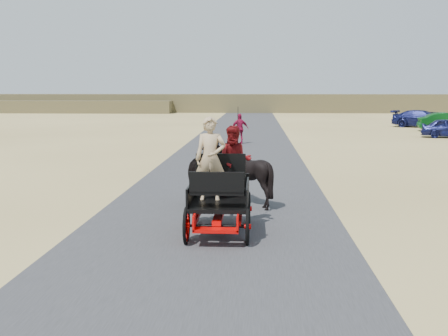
# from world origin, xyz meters

# --- Properties ---
(ground) EXTENTS (140.00, 140.00, 0.00)m
(ground) POSITION_xyz_m (0.00, 0.00, 0.00)
(ground) COLOR tan
(road) EXTENTS (6.00, 140.00, 0.01)m
(road) POSITION_xyz_m (0.00, 0.00, 0.01)
(road) COLOR #38383A
(road) RESTS_ON ground
(ridge_far) EXTENTS (140.00, 6.00, 2.40)m
(ridge_far) POSITION_xyz_m (0.00, 62.00, 1.20)
(ridge_far) COLOR brown
(ridge_far) RESTS_ON ground
(ridge_near) EXTENTS (40.00, 4.00, 1.60)m
(ridge_near) POSITION_xyz_m (-30.00, 58.00, 0.80)
(ridge_near) COLOR brown
(ridge_near) RESTS_ON ground
(carriage) EXTENTS (1.30, 2.40, 0.72)m
(carriage) POSITION_xyz_m (0.20, -2.21, 0.36)
(carriage) COLOR black
(carriage) RESTS_ON ground
(horse_left) EXTENTS (0.91, 2.01, 1.70)m
(horse_left) POSITION_xyz_m (-0.35, 0.79, 0.85)
(horse_left) COLOR black
(horse_left) RESTS_ON ground
(horse_right) EXTENTS (1.37, 1.54, 1.70)m
(horse_right) POSITION_xyz_m (0.75, 0.79, 0.85)
(horse_right) COLOR black
(horse_right) RESTS_ON ground
(driver_man) EXTENTS (0.66, 0.43, 1.80)m
(driver_man) POSITION_xyz_m (0.00, -2.16, 1.62)
(driver_man) COLOR tan
(driver_man) RESTS_ON carriage
(passenger_woman) EXTENTS (0.77, 0.60, 1.58)m
(passenger_woman) POSITION_xyz_m (0.50, -1.61, 1.51)
(passenger_woman) COLOR #660C0F
(passenger_woman) RESTS_ON carriage
(pedestrian) EXTENTS (1.09, 0.68, 1.73)m
(pedestrian) POSITION_xyz_m (0.03, 17.76, 0.86)
(pedestrian) COLOR maroon
(pedestrian) RESTS_ON ground
(car_b) EXTENTS (4.34, 1.97, 1.38)m
(car_b) POSITION_xyz_m (15.01, 28.05, 0.69)
(car_b) COLOR #0C4C19
(car_b) RESTS_ON ground
(car_c) EXTENTS (5.14, 4.07, 1.39)m
(car_c) POSITION_xyz_m (14.42, 32.43, 0.70)
(car_c) COLOR navy
(car_c) RESTS_ON ground
(car_d) EXTENTS (4.30, 2.41, 1.13)m
(car_d) POSITION_xyz_m (16.44, 35.55, 0.57)
(car_d) COLOR black
(car_d) RESTS_ON ground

